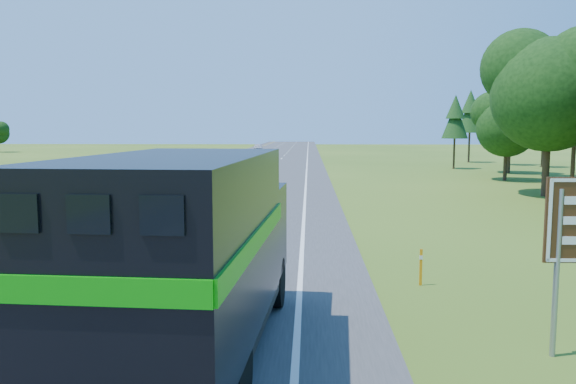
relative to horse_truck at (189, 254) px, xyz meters
name	(u,v)px	position (x,y,z in m)	size (l,w,h in m)	color
road	(252,171)	(-3.61, 46.06, -2.06)	(15.00, 260.00, 0.04)	#38383A
lane_markings	(252,171)	(-3.61, 46.06, -2.03)	(11.15, 260.00, 0.01)	yellow
horse_truck	(189,254)	(0.00, 0.00, 0.00)	(3.16, 8.74, 3.81)	black
white_suv	(209,167)	(-6.90, 40.77, -1.22)	(2.70, 5.87, 1.63)	silver
far_car	(258,147)	(-7.40, 94.51, -1.28)	(1.78, 4.42, 1.51)	#AFAFB6
delineator	(421,266)	(5.19, 5.49, -1.53)	(0.08, 0.05, 1.01)	orange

